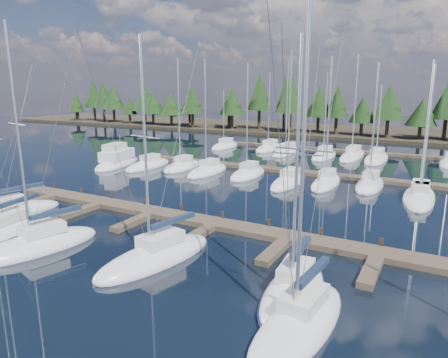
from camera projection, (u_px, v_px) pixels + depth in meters
The scene contains 12 objects.
ground at pixel (274, 192), 41.51m from camera, with size 260.00×260.00×0.00m, color black.
far_shore at pixel (371, 133), 92.64m from camera, with size 220.00×30.00×0.60m, color #2F291A.
main_dock at pixel (212, 226), 30.68m from camera, with size 44.00×6.13×0.90m.
back_docks at pixel (324, 160), 58.18m from camera, with size 50.00×21.80×0.40m.
front_sailboat_1 at pixel (5, 232), 29.28m from camera, with size 4.37×9.38×13.10m.
front_sailboat_2 at pixel (38, 245), 26.73m from camera, with size 4.91×8.88×15.27m.
front_sailboat_3 at pixel (156, 256), 24.98m from camera, with size 4.56×9.23×14.25m.
front_sailboat_4 at pixel (294, 292), 20.65m from camera, with size 3.42×7.91×13.74m.
front_sailboat_5 at pixel (299, 323), 17.89m from camera, with size 3.45×8.41×14.92m.
back_sailboat_rows at pixel (320, 166), 54.01m from camera, with size 41.97×32.96×16.12m.
motor_yacht_left at pixel (117, 161), 55.59m from camera, with size 5.69×10.67×5.09m.
tree_line at pixel (372, 103), 82.08m from camera, with size 185.35×11.95×13.96m.
Camera 1 is at (14.83, -7.67, 10.62)m, focal length 32.00 mm.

